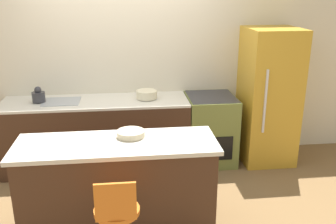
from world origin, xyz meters
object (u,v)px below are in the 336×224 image
at_px(kettle, 38,96).
at_px(mixing_bowl, 147,94).
at_px(oven_range, 210,129).
at_px(refrigerator, 268,96).

bearing_deg(kettle, mixing_bowl, 0.00).
distance_m(oven_range, kettle, 2.19).
relative_size(oven_range, kettle, 4.69).
height_order(kettle, mixing_bowl, kettle).
xyz_separation_m(oven_range, mixing_bowl, (-0.82, 0.01, 0.50)).
bearing_deg(oven_range, mixing_bowl, 179.37).
relative_size(oven_range, mixing_bowl, 3.50).
bearing_deg(oven_range, kettle, 179.76).
xyz_separation_m(refrigerator, mixing_bowl, (-1.57, 0.03, 0.07)).
bearing_deg(refrigerator, kettle, 179.44).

